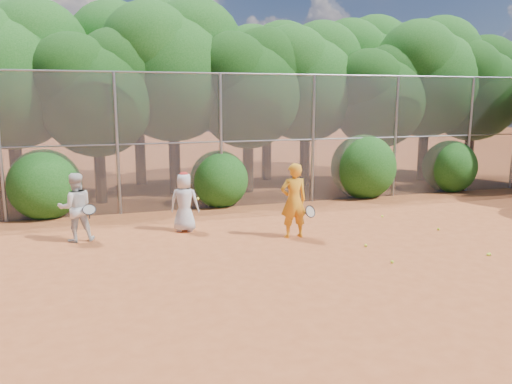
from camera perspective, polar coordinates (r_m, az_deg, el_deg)
name	(u,v)px	position (r m, az deg, el deg)	size (l,w,h in m)	color
ground	(341,265)	(10.21, 9.71, -8.27)	(80.00, 80.00, 0.00)	#A34D24
fence_back	(249,139)	(15.25, -0.79, 6.04)	(20.05, 0.09, 4.03)	gray
tree_1	(10,69)	(17.30, -26.29, 12.52)	(4.64, 4.03, 6.35)	black
tree_2	(97,88)	(16.40, -17.71, 11.23)	(3.99, 3.47, 5.47)	black
tree_3	(173,65)	(17.62, -9.43, 14.16)	(4.89, 4.26, 6.70)	black
tree_4	(249,84)	(17.54, -0.80, 12.22)	(4.19, 3.64, 5.73)	black
tree_5	(307,77)	(19.16, 5.86, 12.91)	(4.51, 3.92, 6.17)	black
tree_6	(380,93)	(19.39, 13.94, 10.92)	(3.86, 3.36, 5.29)	black
tree_7	(428,72)	(21.31, 19.10, 12.79)	(4.77, 4.14, 6.53)	black
tree_8	(475,85)	(22.30, 23.70, 11.17)	(4.25, 3.70, 5.82)	black
tree_10	(138,62)	(19.71, -13.35, 14.31)	(5.15, 4.48, 7.06)	black
tree_11	(268,76)	(20.30, 1.37, 13.16)	(4.64, 4.03, 6.35)	black
tree_12	(362,69)	(22.71, 12.00, 13.56)	(5.02, 4.37, 6.88)	black
bush_0	(44,181)	(15.11, -23.03, 1.12)	(2.00, 2.00, 2.00)	#154A12
bush_1	(219,177)	(15.45, -4.24, 1.77)	(1.80, 1.80, 1.80)	#154A12
bush_2	(363,164)	(17.25, 12.16, 3.16)	(2.20, 2.20, 2.20)	#154A12
bush_3	(450,164)	(19.23, 21.27, 2.98)	(1.90, 1.90, 1.90)	#154A12
player_yellow	(294,201)	(11.85, 4.32, -1.00)	(0.85, 0.54, 1.79)	orange
player_teen	(184,202)	(12.52, -8.18, -1.13)	(0.85, 0.70, 1.50)	silver
player_white	(76,207)	(12.24, -19.92, -1.67)	(0.88, 0.77, 1.61)	silver
ball_0	(366,245)	(11.52, 12.43, -5.98)	(0.07, 0.07, 0.07)	#C7E72A
ball_1	(438,229)	(13.43, 20.13, -4.00)	(0.07, 0.07, 0.07)	#C7E72A
ball_2	(490,254)	(11.74, 25.15, -6.44)	(0.07, 0.07, 0.07)	#C7E72A
ball_3	(488,255)	(11.70, 24.99, -6.50)	(0.07, 0.07, 0.07)	#C7E72A
ball_4	(392,262)	(10.53, 15.29, -7.71)	(0.07, 0.07, 0.07)	#C7E72A
ball_5	(382,216)	(14.41, 14.23, -2.70)	(0.07, 0.07, 0.07)	#C7E72A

